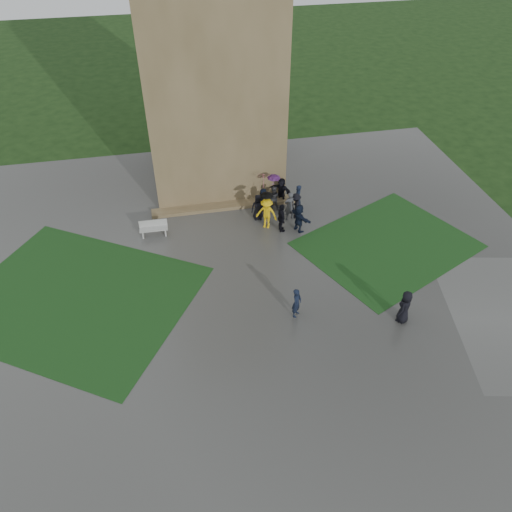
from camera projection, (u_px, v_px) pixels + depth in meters
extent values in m
plane|color=black|center=(259.00, 332.00, 23.22)|extent=(120.00, 120.00, 0.00)
cube|color=#363634|center=(250.00, 302.00, 24.74)|extent=(34.00, 34.00, 0.02)
cube|color=#113312|center=(76.00, 298.00, 24.94)|extent=(14.10, 13.46, 0.01)
cube|color=#113312|center=(387.00, 245.00, 28.30)|extent=(11.12, 10.15, 0.01)
cube|color=brown|center=(207.00, 37.00, 28.90)|extent=(8.00, 8.00, 18.00)
cube|color=brown|center=(224.00, 206.00, 31.18)|extent=(9.00, 0.80, 0.22)
cube|color=#A3A39F|center=(154.00, 229.00, 28.70)|extent=(1.61, 0.51, 0.06)
cube|color=#A3A39F|center=(143.00, 234.00, 28.76)|extent=(0.09, 0.43, 0.45)
cube|color=#A3A39F|center=(165.00, 231.00, 28.94)|extent=(0.09, 0.43, 0.45)
cube|color=#A3A39F|center=(153.00, 223.00, 28.72)|extent=(1.61, 0.08, 0.43)
imported|color=black|center=(296.00, 206.00, 29.92)|extent=(0.80, 1.17, 1.65)
imported|color=black|center=(297.00, 199.00, 30.41)|extent=(0.49, 0.69, 1.78)
imported|color=black|center=(281.00, 190.00, 31.24)|extent=(1.49, 1.50, 1.68)
imported|color=#3B3B3F|center=(273.00, 198.00, 30.64)|extent=(0.85, 0.59, 1.59)
imported|color=black|center=(263.00, 199.00, 30.62)|extent=(0.59, 1.41, 1.49)
imported|color=black|center=(258.00, 207.00, 29.81)|extent=(0.85, 0.62, 1.65)
imported|color=#E8B70D|center=(267.00, 213.00, 29.03)|extent=(1.41, 1.17, 1.95)
imported|color=black|center=(281.00, 218.00, 28.80)|extent=(0.64, 1.07, 1.80)
imported|color=black|center=(299.00, 218.00, 28.84)|extent=(1.19, 1.72, 1.75)
imported|color=#3B3B3F|center=(290.00, 206.00, 29.74)|extent=(0.75, 0.57, 1.85)
imported|color=#C35069|center=(264.00, 181.00, 29.81)|extent=(1.04, 1.04, 0.96)
imported|color=#703085|center=(274.00, 180.00, 29.83)|extent=(0.77, 0.77, 0.68)
imported|color=black|center=(267.00, 197.00, 28.34)|extent=(0.74, 0.74, 0.65)
imported|color=black|center=(297.00, 303.00, 23.55)|extent=(0.67, 0.71, 1.62)
imported|color=black|center=(405.00, 307.00, 23.23)|extent=(1.03, 1.03, 1.78)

